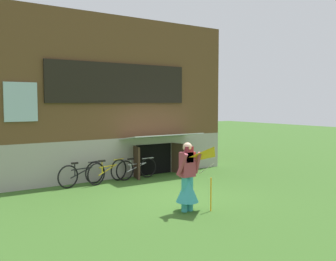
# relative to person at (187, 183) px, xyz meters

# --- Properties ---
(ground_plane) EXTENTS (60.00, 60.00, 0.00)m
(ground_plane) POSITION_rel_person_xyz_m (0.46, 1.28, -0.67)
(ground_plane) COLOR #386023
(log_house) EXTENTS (8.44, 6.17, 5.27)m
(log_house) POSITION_rel_person_xyz_m (0.46, 6.80, 1.97)
(log_house) COLOR #9E998E
(log_house) RESTS_ON ground_plane
(person) EXTENTS (0.61, 0.52, 1.58)m
(person) POSITION_rel_person_xyz_m (0.00, 0.00, 0.00)
(person) COLOR teal
(person) RESTS_ON ground_plane
(kite) EXTENTS (0.71, 0.82, 1.39)m
(kite) POSITION_rel_person_xyz_m (0.35, -0.51, 0.51)
(kite) COLOR orange
(kite) RESTS_ON ground_plane
(bicycle_silver) EXTENTS (1.53, 0.11, 0.70)m
(bicycle_silver) POSITION_rel_person_xyz_m (0.84, 3.88, -0.32)
(bicycle_silver) COLOR black
(bicycle_silver) RESTS_ON ground_plane
(bicycle_yellow) EXTENTS (1.56, 0.54, 0.74)m
(bicycle_yellow) POSITION_rel_person_xyz_m (-0.19, 3.85, -0.31)
(bicycle_yellow) COLOR black
(bicycle_yellow) RESTS_ON ground_plane
(bicycle_black) EXTENTS (1.58, 0.39, 0.73)m
(bicycle_black) POSITION_rel_person_xyz_m (-1.03, 3.89, -0.31)
(bicycle_black) COLOR black
(bicycle_black) RESTS_ON ground_plane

